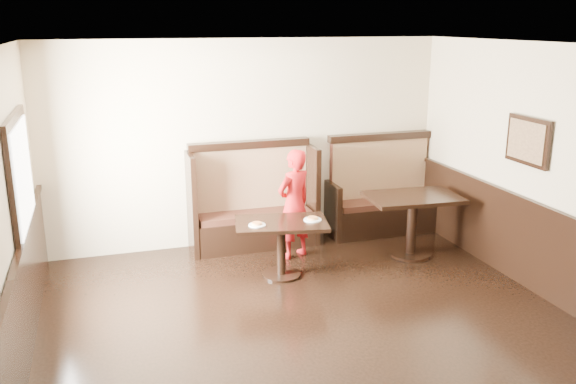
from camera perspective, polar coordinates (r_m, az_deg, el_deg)
name	(u,v)px	position (r m, az deg, el deg)	size (l,w,h in m)	color
ground	(344,368)	(5.74, 5.28, -16.07)	(7.00, 7.00, 0.00)	black
room_shell	(303,291)	(5.55, 1.44, -9.27)	(7.00, 7.00, 7.00)	#BEB08A
booth_main	(253,209)	(8.39, -3.33, -1.56)	(1.75, 0.72, 1.45)	black
booth_neighbor	(381,200)	(9.05, 8.73, -0.72)	(1.65, 0.72, 1.45)	black
table_main	(281,234)	(7.36, -0.64, -3.98)	(1.21, 0.88, 0.70)	black
table_neighbor	(412,211)	(8.15, 11.57, -1.73)	(1.23, 0.86, 0.82)	black
child	(294,204)	(7.91, 0.58, -1.13)	(0.53, 0.35, 1.45)	#B31315
pizza_plate_left	(257,224)	(7.17, -2.92, -3.04)	(0.20, 0.20, 0.04)	white
pizza_plate_right	(313,219)	(7.35, 2.31, -2.54)	(0.22, 0.22, 0.04)	white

